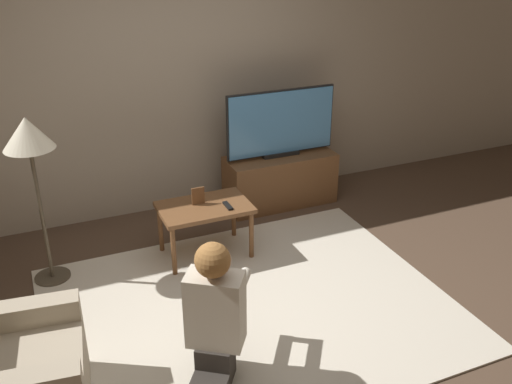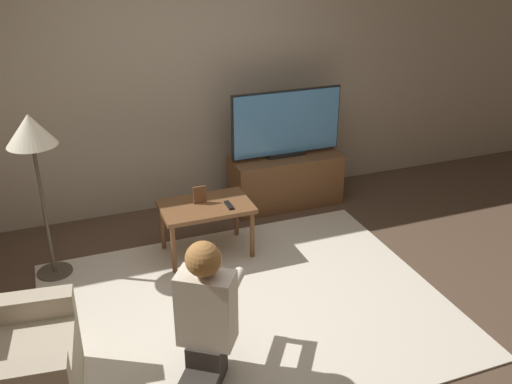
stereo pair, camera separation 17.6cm
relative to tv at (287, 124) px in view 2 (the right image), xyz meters
The scene contains 10 objects.
ground_plane 2.01m from the tv, 122.44° to the right, with size 10.00×10.00×0.00m, color brown.
wall_back 1.14m from the tv, 157.74° to the left, with size 10.00×0.06×2.60m.
rug 2.00m from the tv, 122.44° to the right, with size 2.91×2.32×0.02m.
tv_stand 0.60m from the tv, 90.00° to the right, with size 1.10×0.43×0.52m.
tv is the anchor object (origin of this frame).
coffee_table 1.30m from the tv, 146.58° to the right, with size 0.75×0.49×0.48m.
floor_lamp 2.36m from the tv, 166.72° to the right, with size 0.37×0.37×1.36m.
person_kneeling 2.57m from the tv, 124.38° to the right, with size 0.65×0.79×0.95m.
picture_frame 1.27m from the tv, 149.31° to the right, with size 0.11×0.01×0.15m.
remote 1.21m from the tv, 137.77° to the right, with size 0.04×0.15×0.02m.
Camera 2 is at (-1.17, -3.27, 2.58)m, focal length 40.00 mm.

